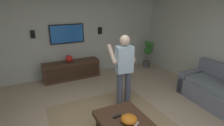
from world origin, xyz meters
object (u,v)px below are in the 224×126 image
object	(u,v)px
coffee_table	(124,125)
wall_speaker_left	(100,31)
person_standing	(124,67)
potted_plant_tall	(148,52)
wall_speaker_right	(33,34)
remote_black	(117,116)
bowl	(129,119)
tv	(67,34)
vase_round	(69,59)
media_console	(72,70)
remote_white	(136,125)
couch	(223,94)

from	to	relation	value
coffee_table	wall_speaker_left	world-z (taller)	wall_speaker_left
person_standing	potted_plant_tall	size ratio (longest dim) A/B	1.70
person_standing	wall_speaker_right	distance (m)	2.85
person_standing	wall_speaker_left	distance (m)	2.34
remote_black	bowl	bearing A→B (deg)	108.05
person_standing	remote_black	xyz separation A→B (m)	(-0.87, 0.63, -0.52)
coffee_table	bowl	distance (m)	0.19
tv	coffee_table	bearing A→B (deg)	2.69
tv	remote_black	world-z (taller)	tv
remote_black	vase_round	distance (m)	2.88
potted_plant_tall	vase_round	size ratio (longest dim) A/B	4.39
wall_speaker_right	vase_round	bearing A→B (deg)	-107.27
person_standing	wall_speaker_left	world-z (taller)	person_standing
coffee_table	wall_speaker_left	distance (m)	3.57
coffee_table	vase_round	bearing A→B (deg)	4.11
wall_speaker_left	media_console	bearing A→B (deg)	103.17
media_console	vase_round	xyz separation A→B (m)	(-0.02, 0.06, 0.39)
potted_plant_tall	vase_round	xyz separation A→B (m)	(0.19, 2.82, 0.08)
bowl	wall_speaker_right	bearing A→B (deg)	18.78
bowl	vase_round	xyz separation A→B (m)	(3.08, 0.25, 0.20)
bowl	wall_speaker_left	distance (m)	3.60
person_standing	bowl	world-z (taller)	person_standing
media_console	bowl	size ratio (longest dim) A/B	6.29
coffee_table	potted_plant_tall	distance (m)	3.84
potted_plant_tall	remote_white	bearing A→B (deg)	140.22
tv	remote_black	size ratio (longest dim) A/B	6.87
remote_black	vase_round	bearing A→B (deg)	-95.71
couch	wall_speaker_right	distance (m)	5.08
media_console	person_standing	world-z (taller)	person_standing
person_standing	wall_speaker_right	size ratio (longest dim) A/B	7.45
wall_speaker_right	bowl	bearing A→B (deg)	-161.22
couch	tv	distance (m)	4.42
person_standing	remote_white	world-z (taller)	person_standing
potted_plant_tall	wall_speaker_right	xyz separation A→B (m)	(0.46, 3.71, 0.85)
tv	potted_plant_tall	distance (m)	2.90
vase_round	wall_speaker_right	xyz separation A→B (m)	(0.28, 0.89, 0.77)
tv	remote_white	size ratio (longest dim) A/B	6.87
media_console	wall_speaker_left	size ratio (longest dim) A/B	7.73
wall_speaker_left	coffee_table	bearing A→B (deg)	164.08
coffee_table	vase_round	world-z (taller)	vase_round
couch	bowl	bearing A→B (deg)	3.99
person_standing	vase_round	xyz separation A→B (m)	(1.99, 0.77, -0.27)
person_standing	vase_round	size ratio (longest dim) A/B	7.45
coffee_table	media_console	distance (m)	3.02
potted_plant_tall	remote_black	bearing A→B (deg)	134.98
potted_plant_tall	wall_speaker_left	bearing A→B (deg)	74.47
coffee_table	remote_black	bearing A→B (deg)	30.35
bowl	remote_black	size ratio (longest dim) A/B	1.80
coffee_table	remote_black	size ratio (longest dim) A/B	6.67
person_standing	tv	bearing A→B (deg)	24.12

